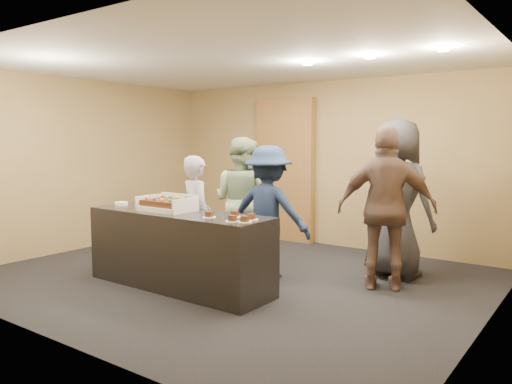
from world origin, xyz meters
The scene contains 17 objects.
room centered at (0.00, 0.00, 1.35)m, with size 6.04×6.00×2.70m.
serving_counter centered at (-0.22, -0.71, 0.45)m, with size 2.40×0.70×0.90m, color black.
storage_cabinet centered at (-0.73, 2.41, 1.22)m, with size 1.11×0.15×2.44m, color brown.
cake_box centered at (-0.41, -0.69, 0.94)m, with size 0.64×0.44×0.19m.
sheet_cake centered at (-0.41, -0.71, 1.00)m, with size 0.54×0.37×0.11m.
plate_stack centered at (-1.26, -0.70, 0.92)m, with size 0.17×0.17×0.04m, color white.
slice_a centered at (0.35, -0.82, 0.92)m, with size 0.15×0.15×0.07m.
slice_b centered at (0.56, -0.62, 0.92)m, with size 0.15×0.15×0.07m.
slice_c centered at (0.73, -0.89, 0.92)m, with size 0.15×0.15×0.07m.
slice_d centered at (0.82, -0.68, 0.92)m, with size 0.15×0.15×0.07m.
slice_e centered at (0.85, -0.84, 0.92)m, with size 0.15×0.15×0.07m.
person_server_grey centered at (-0.34, -0.26, 0.77)m, with size 0.56×0.37×1.55m, color #97989C.
person_sage_man centered at (-0.34, 0.66, 0.89)m, with size 0.87×0.67×1.78m, color #8BA378.
person_navy_man centered at (0.40, 0.25, 0.84)m, with size 1.08×0.62×1.67m, color #182645.
person_brown_extra centered at (1.79, 0.65, 0.96)m, with size 1.12×0.47×1.91m, color brown.
person_dark_suit centered at (1.69, 1.25, 1.00)m, with size 0.98×0.64×2.01m, color #29292E.
ceiling_spotlights centered at (1.60, 0.50, 2.67)m, with size 1.72×0.12×0.03m.
Camera 1 is at (3.90, -4.87, 1.75)m, focal length 35.00 mm.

